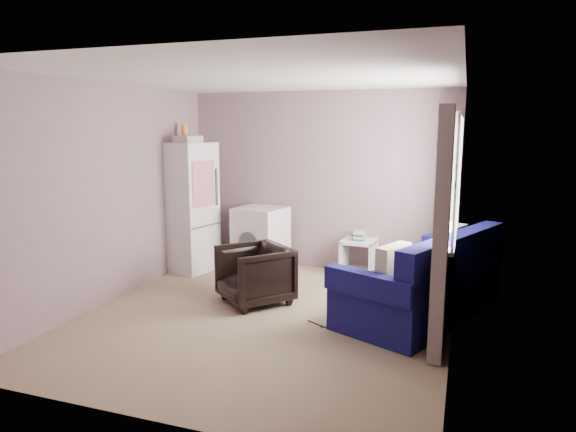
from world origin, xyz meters
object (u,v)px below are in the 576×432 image
at_px(washing_machine, 261,237).
at_px(sofa, 425,285).
at_px(fridge, 189,206).
at_px(side_table, 359,255).
at_px(armchair, 255,272).

height_order(washing_machine, sofa, sofa).
relative_size(fridge, side_table, 3.33).
distance_m(fridge, side_table, 2.45).
distance_m(washing_machine, sofa, 2.62).
distance_m(armchair, washing_machine, 1.43).
distance_m(armchair, fridge, 1.80).
relative_size(washing_machine, side_table, 1.45).
bearing_deg(side_table, fridge, -167.53).
bearing_deg(sofa, fridge, -169.74).
xyz_separation_m(armchair, fridge, (-1.40, 0.99, 0.54)).
bearing_deg(sofa, side_table, 150.58).
distance_m(side_table, sofa, 1.62).
relative_size(armchair, side_table, 1.21).
bearing_deg(washing_machine, sofa, -15.45).
xyz_separation_m(side_table, sofa, (0.97, -1.30, 0.05)).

